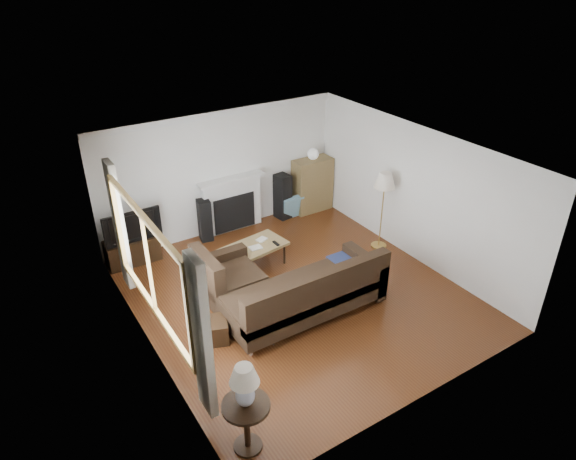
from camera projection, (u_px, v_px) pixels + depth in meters
room at (298, 229)px, 8.04m from camera, size 5.10×5.60×2.54m
window at (149, 265)px, 6.60m from camera, size 0.12×2.74×1.54m
curtain_near at (202, 339)px, 5.57m from camera, size 0.10×0.35×2.10m
curtain_far at (119, 226)px, 7.82m from camera, size 0.10×0.35×2.10m
fireplace at (232, 204)px, 10.39m from camera, size 1.40×0.26×1.15m
tv_stand at (133, 250)px, 9.44m from camera, size 0.95×0.43×0.48m
television at (130, 224)px, 9.20m from camera, size 1.03×0.14×0.59m
speaker_left at (205, 220)px, 10.08m from camera, size 0.28×0.32×0.85m
speaker_right at (283, 196)px, 10.89m from camera, size 0.31×0.36×0.98m
bookshelf at (312, 185)px, 11.18m from camera, size 0.86×0.41×1.18m
globe_lamp at (313, 154)px, 10.84m from camera, size 0.24×0.24×0.24m
sectional_sofa at (305, 290)px, 7.99m from camera, size 2.80×2.05×0.91m
coffee_table at (254, 257)px, 9.26m from camera, size 1.27×0.81×0.46m
footstool at (214, 330)px, 7.57m from camera, size 0.51×0.51×0.34m
floor_lamp at (382, 211)px, 9.67m from camera, size 0.47×0.47×1.54m
side_table at (247, 426)px, 5.84m from camera, size 0.55×0.55×0.69m
table_lamp at (245, 386)px, 5.54m from camera, size 0.34×0.34×0.55m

